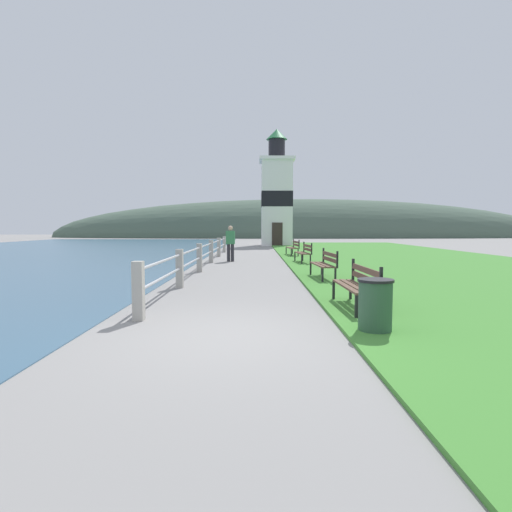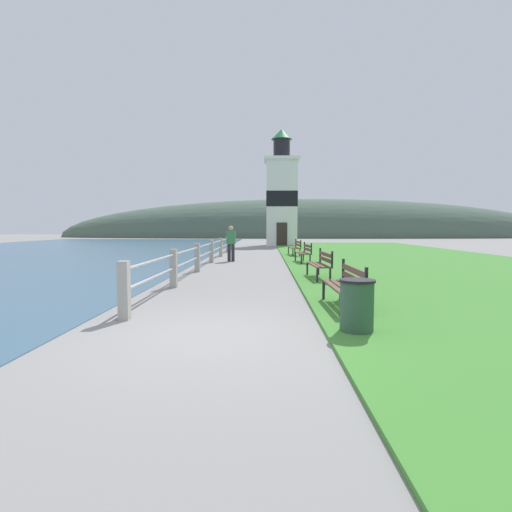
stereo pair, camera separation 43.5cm
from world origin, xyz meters
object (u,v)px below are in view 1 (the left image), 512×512
Objects in this scene: person_strolling at (231,242)px; trash_bin at (375,306)px; park_bench_near at (358,283)px; park_bench_far at (305,252)px; park_bench_midway at (325,262)px; lighthouse at (277,196)px; park_bench_by_lighthouse at (294,247)px.

person_strolling is 13.08m from trash_bin.
park_bench_far is at bearing -92.38° from park_bench_near.
trash_bin is at bearing 82.65° from park_bench_near.
park_bench_midway is 1.08× the size of park_bench_far.
person_strolling reaches higher than trash_bin.
park_bench_near reaches higher than trash_bin.
park_bench_midway is (0.13, 4.46, -0.00)m from park_bench_near.
trash_bin is (0.01, -29.21, -3.89)m from lighthouse.
park_bench_midway is at bearing 84.82° from park_bench_far.
park_bench_near is 1.02× the size of park_bench_midway.
lighthouse is (-0.29, 13.06, 3.78)m from park_bench_by_lighthouse.
park_bench_midway is at bearing 87.11° from trash_bin.
person_strolling reaches higher than park_bench_near.
person_strolling is at bearing -75.29° from park_bench_near.
person_strolling is (-3.35, 1.03, 0.38)m from park_bench_far.
trash_bin is at bearing -89.99° from lighthouse.
park_bench_midway is at bearing -89.20° from lighthouse.
trash_bin is (3.01, -12.72, -0.49)m from person_strolling.
lighthouse reaches higher than person_strolling.
park_bench_near is 0.18× the size of lighthouse.
park_bench_by_lighthouse is 13.59m from lighthouse.
park_bench_midway and park_bench_far have the same top height.
park_bench_by_lighthouse is 0.19× the size of lighthouse.
park_bench_near is at bearing 84.10° from trash_bin.
park_bench_midway is 23.32m from lighthouse.
lighthouse is at bearing -92.53° from park_bench_midway.
park_bench_by_lighthouse is (-0.06, 4.46, 0.00)m from park_bench_far.
park_bench_midway is 1.08× the size of person_strolling.
park_bench_far is 1.00× the size of person_strolling.
trash_bin is (-0.31, -6.20, -0.11)m from park_bench_midway.
trash_bin is at bearing 83.79° from park_bench_midway.
park_bench_far is at bearing 88.33° from trash_bin.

